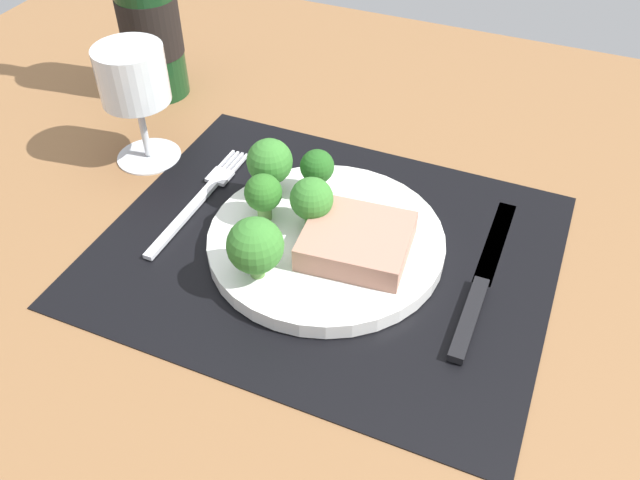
{
  "coord_description": "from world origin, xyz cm",
  "views": [
    {
      "loc": [
        18.2,
        -44.23,
        45.13
      ],
      "look_at": [
        -0.29,
        -0.86,
        1.9
      ],
      "focal_mm": 36.97,
      "sensor_mm": 36.0,
      "label": 1
    }
  ],
  "objects_px": {
    "knife": "(480,285)",
    "fork": "(200,199)",
    "steak": "(357,241)",
    "wine_bottle": "(148,15)",
    "plate": "(326,241)",
    "wine_glass": "(134,83)"
  },
  "relations": [
    {
      "from": "wine_bottle",
      "to": "wine_glass",
      "type": "bearing_deg",
      "value": -62.35
    },
    {
      "from": "knife",
      "to": "wine_bottle",
      "type": "xyz_separation_m",
      "value": [
        -0.48,
        0.19,
        0.1
      ]
    },
    {
      "from": "wine_bottle",
      "to": "steak",
      "type": "bearing_deg",
      "value": -30.17
    },
    {
      "from": "plate",
      "to": "steak",
      "type": "bearing_deg",
      "value": -14.05
    },
    {
      "from": "knife",
      "to": "wine_glass",
      "type": "bearing_deg",
      "value": 174.83
    },
    {
      "from": "wine_bottle",
      "to": "plate",
      "type": "bearing_deg",
      "value": -31.67
    },
    {
      "from": "plate",
      "to": "fork",
      "type": "height_order",
      "value": "plate"
    },
    {
      "from": "steak",
      "to": "wine_bottle",
      "type": "height_order",
      "value": "wine_bottle"
    },
    {
      "from": "knife",
      "to": "fork",
      "type": "bearing_deg",
      "value": -178.5
    },
    {
      "from": "steak",
      "to": "fork",
      "type": "relative_size",
      "value": 0.51
    },
    {
      "from": "steak",
      "to": "wine_glass",
      "type": "relative_size",
      "value": 0.72
    },
    {
      "from": "plate",
      "to": "steak",
      "type": "height_order",
      "value": "steak"
    },
    {
      "from": "knife",
      "to": "wine_glass",
      "type": "xyz_separation_m",
      "value": [
        -0.41,
        0.06,
        0.09
      ]
    },
    {
      "from": "steak",
      "to": "wine_bottle",
      "type": "distance_m",
      "value": 0.42
    },
    {
      "from": "steak",
      "to": "wine_glass",
      "type": "distance_m",
      "value": 0.3
    },
    {
      "from": "fork",
      "to": "wine_glass",
      "type": "bearing_deg",
      "value": 152.42
    },
    {
      "from": "knife",
      "to": "wine_bottle",
      "type": "distance_m",
      "value": 0.52
    },
    {
      "from": "plate",
      "to": "wine_bottle",
      "type": "distance_m",
      "value": 0.39
    },
    {
      "from": "steak",
      "to": "fork",
      "type": "distance_m",
      "value": 0.19
    },
    {
      "from": "plate",
      "to": "knife",
      "type": "xyz_separation_m",
      "value": [
        0.15,
        0.01,
        -0.0
      ]
    },
    {
      "from": "plate",
      "to": "fork",
      "type": "xyz_separation_m",
      "value": [
        -0.15,
        0.01,
        -0.01
      ]
    },
    {
      "from": "knife",
      "to": "wine_bottle",
      "type": "relative_size",
      "value": 0.79
    }
  ]
}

